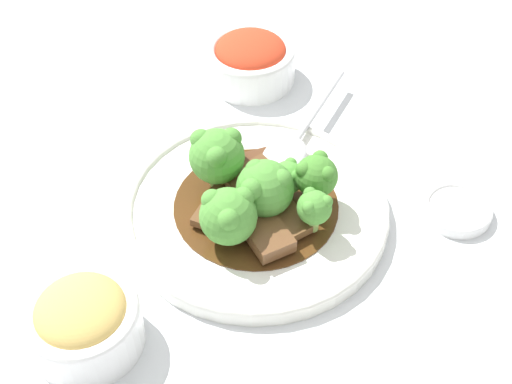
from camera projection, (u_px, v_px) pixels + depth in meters
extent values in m
plane|color=silver|center=(256.00, 215.00, 0.71)|extent=(4.00, 4.00, 0.00)
cylinder|color=white|center=(256.00, 211.00, 0.71)|extent=(0.26, 0.26, 0.01)
torus|color=white|center=(256.00, 206.00, 0.70)|extent=(0.26, 0.26, 0.01)
cylinder|color=#4C2D14|center=(256.00, 205.00, 0.70)|extent=(0.16, 0.16, 0.00)
cube|color=brown|center=(290.00, 219.00, 0.68)|extent=(0.05, 0.04, 0.01)
cube|color=brown|center=(265.00, 233.00, 0.66)|extent=(0.06, 0.05, 0.01)
cube|color=brown|center=(222.00, 204.00, 0.69)|extent=(0.06, 0.08, 0.01)
cube|color=#56331E|center=(263.00, 160.00, 0.74)|extent=(0.04, 0.05, 0.01)
cube|color=brown|center=(249.00, 177.00, 0.71)|extent=(0.03, 0.06, 0.01)
cylinder|color=#8EB756|center=(229.00, 163.00, 0.73)|extent=(0.01, 0.01, 0.01)
sphere|color=#387028|center=(228.00, 152.00, 0.72)|extent=(0.03, 0.03, 0.03)
sphere|color=#387028|center=(235.00, 150.00, 0.71)|extent=(0.01, 0.01, 0.01)
sphere|color=#387028|center=(231.00, 138.00, 0.72)|extent=(0.01, 0.01, 0.01)
sphere|color=#387028|center=(218.00, 147.00, 0.71)|extent=(0.01, 0.01, 0.01)
cylinder|color=#8EB756|center=(313.00, 222.00, 0.67)|extent=(0.01, 0.01, 0.02)
sphere|color=#4C8E38|center=(314.00, 208.00, 0.65)|extent=(0.03, 0.03, 0.03)
sphere|color=#4C8E38|center=(326.00, 202.00, 0.65)|extent=(0.01, 0.01, 0.01)
sphere|color=#4C8E38|center=(310.00, 193.00, 0.65)|extent=(0.01, 0.01, 0.01)
sphere|color=#4C8E38|center=(309.00, 207.00, 0.64)|extent=(0.01, 0.01, 0.01)
cylinder|color=#7FA84C|center=(218.00, 177.00, 0.71)|extent=(0.02, 0.02, 0.02)
sphere|color=#4C8E38|center=(217.00, 156.00, 0.69)|extent=(0.05, 0.05, 0.05)
sphere|color=#4C8E38|center=(231.00, 138.00, 0.69)|extent=(0.02, 0.02, 0.02)
sphere|color=#4C8E38|center=(201.00, 140.00, 0.69)|extent=(0.02, 0.02, 0.02)
sphere|color=#4C8E38|center=(217.00, 157.00, 0.67)|extent=(0.02, 0.02, 0.02)
cylinder|color=#7FA84C|center=(287.00, 189.00, 0.70)|extent=(0.01, 0.01, 0.01)
sphere|color=#4C8E38|center=(288.00, 177.00, 0.69)|extent=(0.03, 0.03, 0.03)
sphere|color=#4C8E38|center=(291.00, 164.00, 0.69)|extent=(0.01, 0.01, 0.01)
sphere|color=#4C8E38|center=(278.00, 173.00, 0.68)|extent=(0.01, 0.01, 0.01)
sphere|color=#4C8E38|center=(296.00, 176.00, 0.68)|extent=(0.01, 0.01, 0.01)
cylinder|color=#7FA84C|center=(262.00, 208.00, 0.69)|extent=(0.02, 0.02, 0.01)
sphere|color=#4C8E38|center=(263.00, 190.00, 0.67)|extent=(0.06, 0.06, 0.06)
sphere|color=#4C8E38|center=(255.00, 167.00, 0.67)|extent=(0.02, 0.02, 0.02)
sphere|color=#4C8E38|center=(252.00, 190.00, 0.65)|extent=(0.02, 0.02, 0.02)
sphere|color=#4C8E38|center=(281.00, 180.00, 0.66)|extent=(0.02, 0.02, 0.02)
cylinder|color=#7FA84C|center=(229.00, 234.00, 0.67)|extent=(0.02, 0.02, 0.01)
sphere|color=#4C8E38|center=(228.00, 216.00, 0.65)|extent=(0.05, 0.05, 0.05)
sphere|color=#4C8E38|center=(211.00, 200.00, 0.64)|extent=(0.02, 0.02, 0.02)
sphere|color=#4C8E38|center=(229.00, 219.00, 0.63)|extent=(0.02, 0.02, 0.02)
sphere|color=#4C8E38|center=(243.00, 198.00, 0.64)|extent=(0.02, 0.02, 0.02)
cylinder|color=#7FA84C|center=(315.00, 193.00, 0.70)|extent=(0.01, 0.01, 0.02)
sphere|color=#427F2D|center=(316.00, 176.00, 0.68)|extent=(0.04, 0.04, 0.04)
sphere|color=#427F2D|center=(304.00, 170.00, 0.67)|extent=(0.02, 0.02, 0.02)
sphere|color=#427F2D|center=(327.00, 174.00, 0.66)|extent=(0.02, 0.02, 0.02)
sphere|color=#427F2D|center=(320.00, 158.00, 0.68)|extent=(0.02, 0.02, 0.02)
ellipsoid|color=silver|center=(284.00, 156.00, 0.74)|extent=(0.06, 0.07, 0.01)
cylinder|color=silver|center=(320.00, 105.00, 0.80)|extent=(0.05, 0.13, 0.01)
cylinder|color=white|center=(251.00, 77.00, 0.87)|extent=(0.06, 0.06, 0.01)
cylinder|color=white|center=(250.00, 65.00, 0.85)|extent=(0.11, 0.11, 0.04)
torus|color=white|center=(250.00, 51.00, 0.84)|extent=(0.11, 0.11, 0.01)
ellipsoid|color=red|center=(250.00, 49.00, 0.84)|extent=(0.08, 0.08, 0.03)
cylinder|color=white|center=(89.00, 339.00, 0.61)|extent=(0.05, 0.05, 0.01)
cylinder|color=white|center=(85.00, 327.00, 0.60)|extent=(0.10, 0.10, 0.04)
torus|color=white|center=(81.00, 312.00, 0.58)|extent=(0.10, 0.10, 0.01)
ellipsoid|color=tan|center=(80.00, 310.00, 0.58)|extent=(0.08, 0.08, 0.03)
cylinder|color=white|center=(457.00, 211.00, 0.71)|extent=(0.07, 0.07, 0.01)
torus|color=white|center=(458.00, 207.00, 0.71)|extent=(0.07, 0.07, 0.01)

